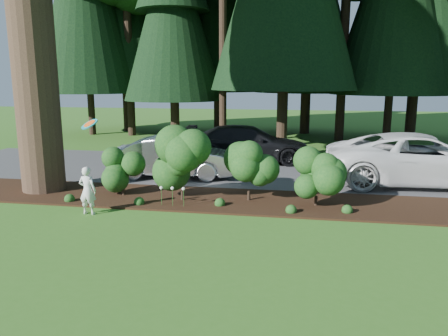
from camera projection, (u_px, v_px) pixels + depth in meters
name	position (u px, v px, depth m)	size (l,w,h in m)	color
ground	(154.00, 241.00, 9.09)	(80.00, 80.00, 0.00)	#31631C
mulch_bed	(192.00, 199.00, 12.22)	(16.00, 2.50, 0.05)	black
driveway	(220.00, 169.00, 16.32)	(22.00, 6.00, 0.03)	#38383A
shrub_row	(218.00, 173.00, 11.82)	(6.53, 1.60, 1.61)	#133E16
lily_cluster	(172.00, 189.00, 11.36)	(0.69, 0.09, 0.57)	#133E16
car_silver_wagon	(174.00, 157.00, 14.76)	(1.44, 4.14, 1.36)	#B3B3B8
car_white_suv	(422.00, 159.00, 13.70)	(2.68, 5.81, 1.61)	silver
car_dark_suv	(248.00, 144.00, 17.49)	(2.03, 5.00, 1.45)	black
child	(88.00, 191.00, 10.78)	(0.44, 0.29, 1.21)	silver
frisbee	(90.00, 124.00, 10.81)	(0.48, 0.42, 0.34)	teal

